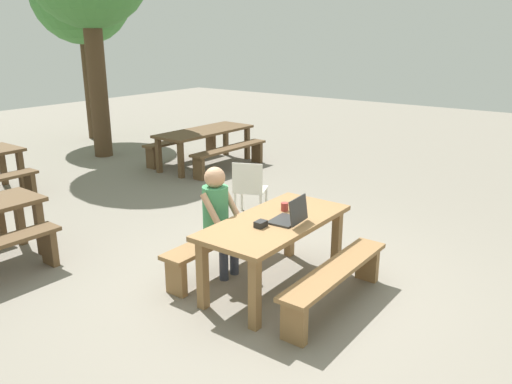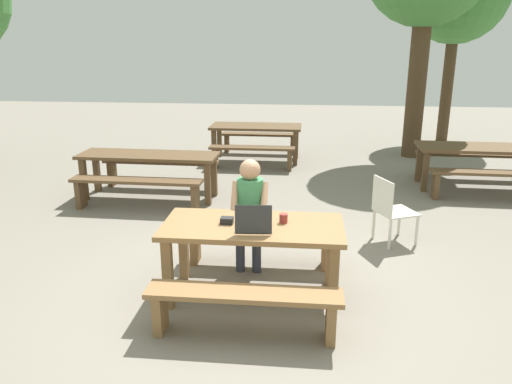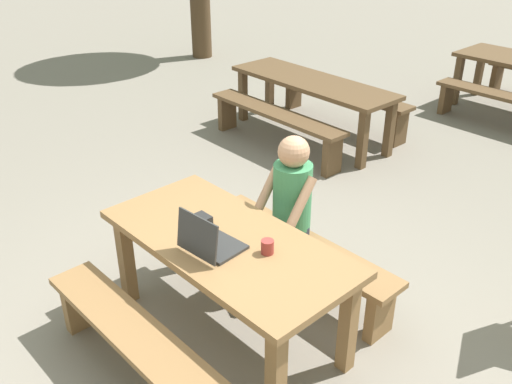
# 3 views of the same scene
# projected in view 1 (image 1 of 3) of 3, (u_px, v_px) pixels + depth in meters

# --- Properties ---
(ground_plane) EXTENTS (30.00, 30.00, 0.00)m
(ground_plane) POSITION_uv_depth(u_px,v_px,m) (274.00, 286.00, 5.44)
(ground_plane) COLOR gray
(picnic_table_front) EXTENTS (1.74, 0.83, 0.76)m
(picnic_table_front) POSITION_uv_depth(u_px,v_px,m) (275.00, 230.00, 5.24)
(picnic_table_front) COLOR olive
(picnic_table_front) RESTS_ON ground
(bench_near) EXTENTS (1.68, 0.30, 0.43)m
(bench_near) POSITION_uv_depth(u_px,v_px,m) (335.00, 278.00, 4.93)
(bench_near) COLOR olive
(bench_near) RESTS_ON ground
(bench_far) EXTENTS (1.68, 0.30, 0.43)m
(bench_far) POSITION_uv_depth(u_px,v_px,m) (223.00, 243.00, 5.75)
(bench_far) COLOR olive
(bench_far) RESTS_ON ground
(laptop) EXTENTS (0.36, 0.33, 0.28)m
(laptop) POSITION_uv_depth(u_px,v_px,m) (291.00, 216.00, 5.11)
(laptop) COLOR #2D2D2D
(laptop) RESTS_ON picnic_table_front
(small_pouch) EXTENTS (0.12, 0.09, 0.06)m
(small_pouch) POSITION_uv_depth(u_px,v_px,m) (261.00, 224.00, 5.01)
(small_pouch) COLOR black
(small_pouch) RESTS_ON picnic_table_front
(coffee_mug) EXTENTS (0.08, 0.08, 0.09)m
(coffee_mug) POSITION_uv_depth(u_px,v_px,m) (285.00, 207.00, 5.46)
(coffee_mug) COLOR #99332D
(coffee_mug) RESTS_ON picnic_table_front
(person_seated) EXTENTS (0.39, 0.40, 1.23)m
(person_seated) POSITION_uv_depth(u_px,v_px,m) (218.00, 213.00, 5.53)
(person_seated) COLOR #333847
(person_seated) RESTS_ON ground
(plastic_chair) EXTENTS (0.58, 0.58, 0.84)m
(plastic_chair) POSITION_uv_depth(u_px,v_px,m) (250.00, 188.00, 7.36)
(plastic_chair) COLOR silver
(plastic_chair) RESTS_ON ground
(picnic_table_mid) EXTENTS (2.16, 0.88, 0.73)m
(picnic_table_mid) POSITION_uv_depth(u_px,v_px,m) (205.00, 135.00, 10.24)
(picnic_table_mid) COLOR brown
(picnic_table_mid) RESTS_ON ground
(bench_mid_south) EXTENTS (1.93, 0.36, 0.47)m
(bench_mid_south) POSITION_uv_depth(u_px,v_px,m) (230.00, 153.00, 9.93)
(bench_mid_south) COLOR brown
(bench_mid_south) RESTS_ON ground
(bench_mid_north) EXTENTS (1.93, 0.36, 0.47)m
(bench_mid_north) POSITION_uv_depth(u_px,v_px,m) (183.00, 144.00, 10.72)
(bench_mid_north) COLOR brown
(bench_mid_north) RESTS_ON ground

